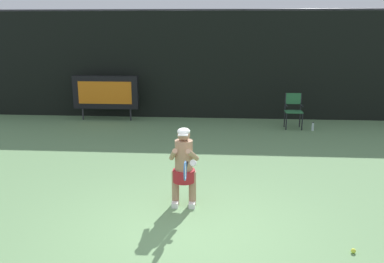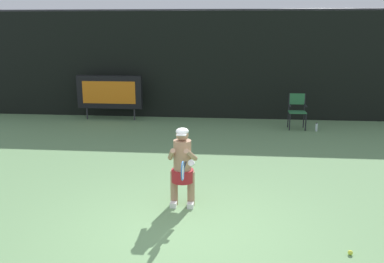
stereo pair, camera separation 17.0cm
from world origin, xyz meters
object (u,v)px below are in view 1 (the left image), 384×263
Objects in this scene: water_bottle at (313,127)px; tennis_player at (184,165)px; scoreboard at (106,92)px; tennis_racket at (185,170)px; umpire_chair at (294,109)px; tennis_ball_loose at (353,251)px.

water_bottle is 6.75m from tennis_player.
scoreboard reaches higher than tennis_racket.
tennis_player is 0.68m from tennis_racket.
umpire_chair is 0.77× the size of tennis_player.
water_bottle is 0.44× the size of tennis_racket.
tennis_racket is at bearing 162.16° from tennis_ball_loose.
tennis_ball_loose is (2.44, -0.78, -0.85)m from tennis_racket.
tennis_player is 3.00m from tennis_ball_loose.
tennis_racket is (3.37, -7.47, -0.06)m from scoreboard.
scoreboard reaches higher than water_bottle.
tennis_ball_loose is at bearing -54.87° from scoreboard.
tennis_racket reaches higher than water_bottle.
umpire_chair is 7.31m from tennis_racket.
scoreboard reaches higher than umpire_chair.
tennis_racket is at bearing -65.72° from scoreboard.
tennis_player is (-3.39, -5.80, 0.63)m from water_bottle.
water_bottle is 7.30m from tennis_racket.
tennis_ball_loose is at bearing -96.85° from water_bottle.
water_bottle is at bearing -8.52° from scoreboard.
water_bottle is 3.90× the size of tennis_ball_loose.
umpire_chair is at bearing 87.65° from tennis_ball_loose.
tennis_racket is (-3.31, -6.47, 0.76)m from water_bottle.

